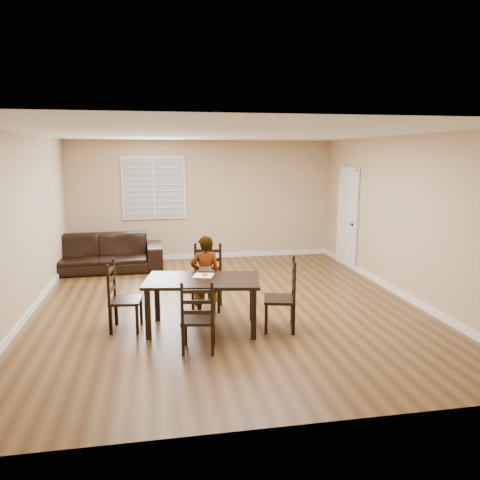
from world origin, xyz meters
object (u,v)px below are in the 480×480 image
object	(u,v)px
dining_table	(203,285)
sofa	(98,253)
child	(205,276)
donut	(205,274)
chair_near	(208,278)
chair_far	(198,321)
chair_left	(117,299)
chair_right	(289,298)

from	to	relation	value
dining_table	sofa	distance (m)	4.08
dining_table	child	xyz separation A→B (m)	(0.10, 0.55, -0.02)
donut	sofa	world-z (taller)	donut
chair_near	chair_far	bearing A→B (deg)	-87.95
chair_far	donut	bearing A→B (deg)	-91.81
chair_far	child	distance (m)	1.38
child	donut	xyz separation A→B (m)	(-0.05, -0.38, 0.13)
chair_near	sofa	size ratio (longest dim) A/B	0.39
dining_table	chair_near	size ratio (longest dim) A/B	1.65
dining_table	chair_left	distance (m)	1.19
chair_near	chair_far	xyz separation A→B (m)	(-0.32, -1.77, -0.05)
child	donut	bearing A→B (deg)	84.73
dining_table	sofa	bearing A→B (deg)	126.19
chair_near	child	world-z (taller)	child
child	sofa	bearing A→B (deg)	-56.76
chair_near	dining_table	bearing A→B (deg)	-88.12
chair_far	chair_right	world-z (taller)	chair_right
chair_far	donut	xyz separation A→B (m)	(0.19, 0.96, 0.33)
chair_far	child	xyz separation A→B (m)	(0.24, 1.35, 0.20)
chair_near	child	bearing A→B (deg)	-88.47
chair_far	chair_left	size ratio (longest dim) A/B	0.94
child	donut	world-z (taller)	child
chair_far	sofa	xyz separation A→B (m)	(-1.65, 4.45, -0.03)
chair_near	chair_right	world-z (taller)	chair_near
chair_near	chair_right	size ratio (longest dim) A/B	1.01
dining_table	chair_right	world-z (taller)	chair_right
sofa	donut	bearing A→B (deg)	-63.89
chair_left	donut	world-z (taller)	chair_left
child	sofa	distance (m)	3.64
chair_right	sofa	xyz separation A→B (m)	(-2.95, 3.87, -0.08)
chair_far	chair_left	world-z (taller)	chair_left
donut	chair_left	bearing A→B (deg)	178.51
dining_table	chair_right	xyz separation A→B (m)	(1.16, -0.21, -0.18)
chair_near	chair_far	distance (m)	1.80
dining_table	chair_right	bearing A→B (deg)	-0.44
chair_near	sofa	bearing A→B (deg)	138.47
child	dining_table	bearing A→B (deg)	81.87
dining_table	chair_near	xyz separation A→B (m)	(0.18, 0.97, -0.17)
chair_right	dining_table	bearing A→B (deg)	-86.14
child	donut	distance (m)	0.41
chair_left	child	bearing A→B (deg)	-67.69
chair_left	child	distance (m)	1.31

